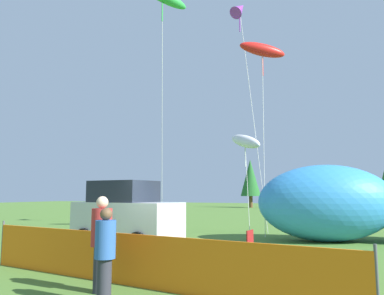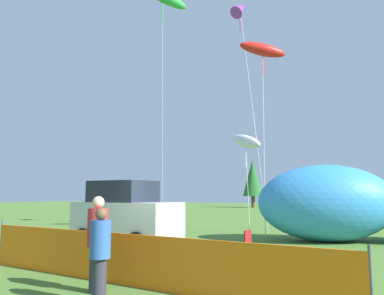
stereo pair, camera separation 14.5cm
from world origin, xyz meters
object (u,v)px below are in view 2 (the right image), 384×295
kite_purple_delta (240,10)px  parked_car (126,214)px  inflatable_cat (351,206)px  folding_chair (253,245)px  kite_red_lizard (263,50)px  spectator_in_grey_shirt (97,239)px  spectator_in_red_shirt (100,252)px  kite_white_ghost (245,141)px

kite_purple_delta → parked_car: bearing=-107.2°
parked_car → inflatable_cat: bearing=36.7°
inflatable_cat → kite_purple_delta: (-5.16, 2.78, 10.44)m
folding_chair → inflatable_cat: 6.74m
parked_car → kite_red_lizard: kite_red_lizard is taller
inflatable_cat → spectator_in_grey_shirt: inflatable_cat is taller
folding_chair → spectator_in_red_shirt: size_ratio=0.56×
spectator_in_grey_shirt → kite_red_lizard: (0.66, 11.34, 7.78)m
spectator_in_grey_shirt → kite_purple_delta: bearing=93.9°
inflatable_cat → kite_red_lizard: kite_red_lizard is taller
kite_purple_delta → kite_red_lizard: 3.70m
inflatable_cat → spectator_in_red_shirt: bearing=-127.7°
inflatable_cat → kite_purple_delta: size_ratio=0.62×
parked_car → kite_red_lizard: size_ratio=0.43×
kite_white_ghost → kite_purple_delta: kite_purple_delta is taller
parked_car → kite_red_lizard: (3.77, 5.80, 7.65)m
folding_chair → kite_purple_delta: bearing=112.4°
folding_chair → kite_white_ghost: kite_white_ghost is taller
parked_car → spectator_in_grey_shirt: parked_car is taller
kite_red_lizard → kite_white_ghost: bearing=147.2°
spectator_in_red_shirt → kite_red_lizard: bearing=89.6°
kite_white_ghost → parked_car: bearing=-111.8°
spectator_in_grey_shirt → inflatable_cat: bearing=66.8°
kite_purple_delta → spectator_in_red_shirt: bearing=-83.9°
parked_car → spectator_in_red_shirt: size_ratio=2.46×
kite_white_ghost → spectator_in_red_shirt: bearing=-85.2°
spectator_in_grey_shirt → spectator_in_red_shirt: bearing=-48.3°
parked_car → kite_red_lizard: 10.32m
spectator_in_grey_shirt → kite_red_lizard: 13.77m
spectator_in_red_shirt → kite_white_ghost: bearing=94.8°
spectator_in_grey_shirt → kite_white_ghost: bearing=92.3°
spectator_in_grey_shirt → kite_white_ghost: (-0.49, 12.08, 3.47)m
parked_car → spectator_in_red_shirt: bearing=-53.6°
parked_car → spectator_in_red_shirt: parked_car is taller
spectator_in_red_shirt → kite_white_ghost: size_ratio=0.31×
spectator_in_grey_shirt → spectator_in_red_shirt: size_ratio=1.12×
spectator_in_red_shirt → kite_red_lizard: 14.35m
kite_purple_delta → spectator_in_grey_shirt: bearing=-86.1°
inflatable_cat → kite_white_ghost: bearing=138.3°
kite_white_ghost → kite_red_lizard: (1.15, -0.74, 4.31)m
spectator_in_red_shirt → kite_red_lizard: kite_red_lizard is taller
kite_white_ghost → kite_purple_delta: size_ratio=0.42×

